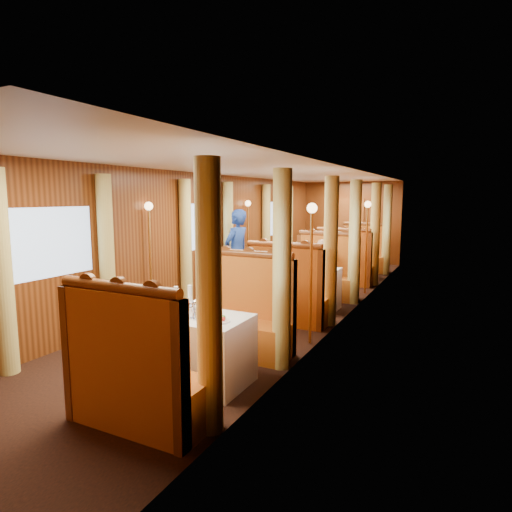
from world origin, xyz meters
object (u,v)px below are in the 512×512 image
Objects in this scene: table_near at (200,349)px; table_mid at (308,289)px; fruit_plate at (219,320)px; banquette_mid_aft at (325,277)px; tea_tray at (189,315)px; banquette_far_aft at (364,256)px; banquette_far_fwd at (344,266)px; banquette_near_aft at (244,321)px; banquette_near_fwd at (136,380)px; rose_vase_mid at (308,258)px; table_far at (355,263)px; teapot_right at (189,312)px; banquette_mid_fwd at (287,298)px; passenger at (321,263)px; teapot_back at (196,308)px; steward at (237,254)px; teapot_left at (180,309)px; rose_vase_far at (354,241)px.

table_near is 1.00× the size of table_mid.
fruit_plate reaches higher than table_near.
tea_tray is at bearing -91.45° from banquette_mid_aft.
banquette_far_aft is 8.11m from fruit_plate.
banquette_far_fwd is at bearing 90.00° from table_mid.
banquette_near_aft reaches higher than tea_tray.
tea_tray is (-0.11, -4.54, 0.33)m from banquette_mid_aft.
banquette_near_aft is 3.94× the size of tea_tray.
table_mid is (0.00, 4.51, -0.05)m from banquette_near_fwd.
banquette_far_fwd is 3.72× the size of rose_vase_mid.
table_far is (0.00, 2.49, -0.05)m from banquette_mid_aft.
tea_tray reaches higher than table_near.
banquette_mid_fwd is at bearing 72.53° from teapot_right.
table_mid is 0.82m from passenger.
banquette_mid_aft is at bearing 88.62° from rose_vase_mid.
banquette_far_aft is at bearing 66.09° from teapot_back.
steward is at bearing 89.36° from teapot_back.
passenger reaches higher than table_near.
banquette_far_aft reaches higher than table_far.
passenger is (-0.00, 0.74, 0.37)m from table_mid.
banquette_mid_fwd is (0.00, 1.47, 0.00)m from banquette_near_aft.
steward is at bearing 117.15° from teapot_left.
rose_vase_far is (-0.04, 7.98, 0.50)m from banquette_near_fwd.
table_near is 7.38× the size of teapot_back.
tea_tray is 0.12m from teapot_left.
banquette_near_fwd is 0.97m from teapot_right.
banquette_far_aft is 0.75× the size of steward.
table_mid is 4.51m from banquette_far_aft.
rose_vase_mid is (-0.02, -0.98, 0.50)m from banquette_mid_aft.
banquette_far_fwd is at bearing 153.31° from steward.
rose_vase_mid is (-0.02, 2.52, 0.50)m from banquette_near_aft.
banquette_near_fwd is 8.01m from table_far.
rose_vase_far is 0.20× the size of steward.
rose_vase_mid is at bearing 90.54° from banquette_near_aft.
teapot_right is (-0.05, -8.14, 0.39)m from banquette_far_aft.
steward reaches higher than table_mid.
banquette_mid_aft is 1.00× the size of banquette_far_fwd.
table_near is at bearing -90.00° from table_mid.
banquette_mid_fwd reaches higher than table_far.
fruit_plate is (0.29, -4.60, 0.35)m from banquette_mid_aft.
banquette_near_fwd reaches higher than teapot_right.
table_near is at bearing -90.00° from banquette_mid_fwd.
teapot_left is at bearing 29.65° from steward.
banquette_mid_fwd reaches higher than table_near.
table_mid is 2.92× the size of rose_vase_far.
rose_vase_mid is 3.43m from rose_vase_far.
table_mid is 3.44m from teapot_back.
table_near and table_far have the same top height.
teapot_back is at bearing 95.64° from banquette_near_fwd.
banquette_far_aft is 8.15m from teapot_right.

